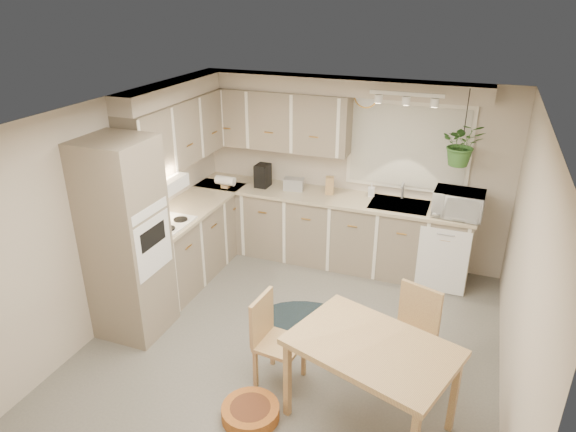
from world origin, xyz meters
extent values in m
plane|color=slate|center=(0.00, 0.00, 0.00)|extent=(4.20, 4.20, 0.00)
plane|color=silver|center=(0.00, 0.00, 2.40)|extent=(4.20, 4.20, 0.00)
cube|color=beige|center=(0.00, 2.10, 1.20)|extent=(4.00, 0.04, 2.40)
cube|color=beige|center=(0.00, -2.10, 1.20)|extent=(4.00, 0.04, 2.40)
cube|color=beige|center=(-2.00, 0.00, 1.20)|extent=(0.04, 4.20, 2.40)
cube|color=beige|center=(2.00, 0.00, 1.20)|extent=(0.04, 4.20, 2.40)
cube|color=gray|center=(-1.70, 0.88, 0.45)|extent=(0.60, 1.85, 0.90)
cube|color=gray|center=(-0.20, 1.80, 0.45)|extent=(3.60, 0.60, 0.90)
cube|color=#C0B28C|center=(-1.69, 0.88, 0.92)|extent=(0.64, 1.89, 0.04)
cube|color=#C0B28C|center=(-0.20, 1.79, 0.92)|extent=(3.64, 0.64, 0.04)
cube|color=gray|center=(-1.68, -0.38, 1.05)|extent=(0.65, 0.65, 2.10)
cube|color=white|center=(-1.35, -0.38, 1.05)|extent=(0.02, 0.56, 0.58)
cube|color=gray|center=(-1.82, 1.00, 1.83)|extent=(0.35, 2.00, 0.75)
cube|color=gray|center=(-1.00, 1.93, 1.83)|extent=(2.00, 0.35, 0.75)
cube|color=beige|center=(-1.85, 1.00, 2.30)|extent=(0.30, 2.00, 0.20)
cube|color=beige|center=(-0.20, 1.95, 2.30)|extent=(3.60, 0.30, 0.20)
cube|color=white|center=(-1.68, 0.30, 0.94)|extent=(0.52, 0.58, 0.02)
cube|color=white|center=(-1.70, 0.30, 1.40)|extent=(0.40, 0.60, 0.14)
cube|color=beige|center=(0.70, 2.07, 1.60)|extent=(1.40, 0.02, 1.00)
cube|color=silver|center=(0.70, 2.08, 1.60)|extent=(1.50, 0.02, 1.10)
cube|color=#AAACB2|center=(0.70, 1.80, 0.90)|extent=(0.70, 0.48, 0.10)
cube|color=white|center=(1.30, 1.49, 0.42)|extent=(0.58, 0.02, 0.83)
cube|color=white|center=(0.70, 1.55, 2.33)|extent=(0.80, 0.04, 0.04)
cylinder|color=#DFA74E|center=(0.15, 2.07, 2.18)|extent=(0.30, 0.03, 0.30)
cube|color=tan|center=(0.94, -0.81, 0.40)|extent=(1.47, 1.21, 0.80)
cube|color=tan|center=(0.07, -0.60, 0.43)|extent=(0.44, 0.44, 0.87)
cube|color=tan|center=(1.15, -0.15, 0.45)|extent=(0.54, 0.54, 0.91)
ellipsoid|color=black|center=(0.06, 0.30, 0.01)|extent=(1.27, 0.98, 0.01)
cylinder|color=#B15C23|center=(0.00, -1.12, 0.06)|extent=(0.62, 0.62, 0.11)
imported|color=white|center=(1.38, 1.70, 1.13)|extent=(0.57, 0.33, 0.38)
imported|color=white|center=(0.32, 1.95, 0.98)|extent=(0.11, 0.19, 0.08)
imported|color=#356628|center=(1.33, 1.70, 1.74)|extent=(0.52, 0.56, 0.39)
cube|color=black|center=(-1.12, 1.80, 1.09)|extent=(0.18, 0.21, 0.30)
cube|color=#AAACB2|center=(-0.69, 1.82, 1.02)|extent=(0.28, 0.19, 0.16)
cube|color=tan|center=(-0.21, 1.85, 1.05)|extent=(0.13, 0.13, 0.23)
camera|label=1|loc=(1.48, -4.11, 3.36)|focal=32.00mm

